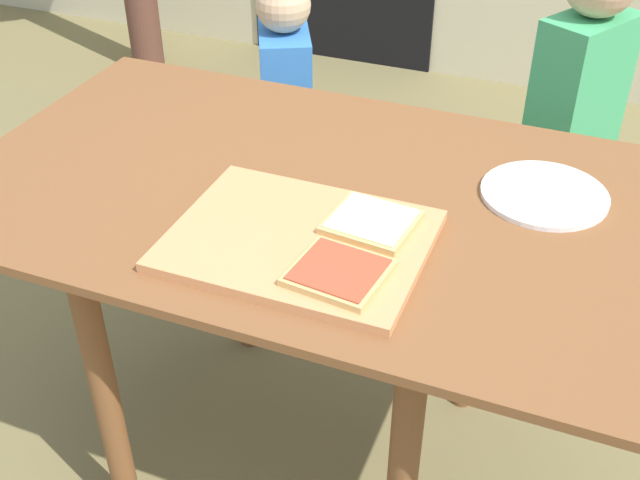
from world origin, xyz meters
name	(u,v)px	position (x,y,z in m)	size (l,w,h in m)	color
ground_plane	(308,452)	(0.00, 0.00, 0.00)	(16.00, 16.00, 0.00)	olive
dining_table	(305,241)	(0.00, 0.00, 0.64)	(1.34, 0.82, 0.76)	brown
cutting_board	(299,240)	(0.06, -0.18, 0.77)	(0.43, 0.34, 0.02)	tan
pizza_slice_near_right	(339,272)	(0.16, -0.25, 0.79)	(0.16, 0.15, 0.01)	tan
pizza_slice_far_right	(372,222)	(0.17, -0.10, 0.79)	(0.16, 0.15, 0.01)	tan
plate_white_right	(544,194)	(0.43, 0.13, 0.77)	(0.24, 0.24, 0.01)	white
child_left	(286,112)	(-0.38, 0.75, 0.51)	(0.23, 0.28, 0.90)	#3D266C
child_right	(573,120)	(0.43, 0.77, 0.62)	(0.24, 0.28, 1.07)	#432C48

